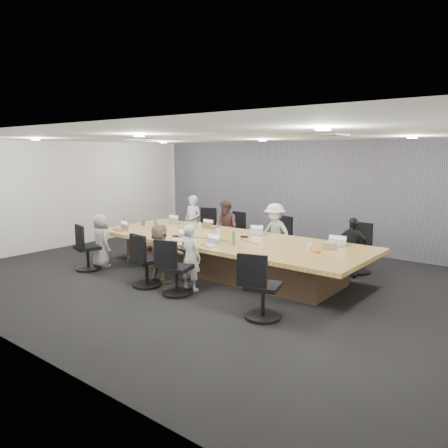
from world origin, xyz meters
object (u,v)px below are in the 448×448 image
Objects in this scene: snack_packet at (315,251)px; chair_7 at (263,291)px; chair_6 at (177,272)px; bottle_green_right at (233,238)px; canvas_bag at (330,246)px; chair_4 at (88,251)px; bottle_clear at (200,228)px; chair_1 at (234,236)px; chair_3 at (358,252)px; laptop_0 at (178,222)px; person_5 at (160,253)px; stapler at (193,239)px; laptop_6 at (210,245)px; bottle_green_left at (156,220)px; chair_5 at (146,264)px; person_1 at (226,227)px; mug_brown at (143,223)px; conference_table at (227,254)px; laptop_2 at (261,234)px; laptop_3 at (341,245)px; chair_2 at (282,242)px; laptop_4 at (121,230)px; person_3 at (352,247)px; laptop_1 at (212,227)px; person_0 at (193,222)px; person_4 at (101,241)px; chair_0 at (202,230)px; laptop_5 at (180,240)px; person_2 at (275,233)px; person_6 at (190,257)px.

chair_7 is at bearing -91.15° from snack_packet.
chair_6 is 1.35m from bottle_green_right.
canvas_bag is (1.94, 2.03, 0.39)m from chair_6.
bottle_green_right is (3.00, 1.22, 0.46)m from chair_4.
chair_1 is at bearing 98.59° from bottle_clear.
chair_3 is 4.47m from laptop_0.
person_5 reaches higher than stapler.
chair_6 reaches higher than snack_packet.
bottle_green_left reaches higher than laptop_6.
chair_5 is 5.16× the size of snack_packet.
person_1 is (1.38, 3.05, 0.26)m from chair_4.
mug_brown is (-1.81, -0.07, -0.06)m from bottle_clear.
canvas_bag reaches higher than conference_table.
chair_1 is at bearing 93.25° from person_1.
conference_table is 20.35× the size of laptop_2.
laptop_0 is 1.17× the size of bottle_green_right.
chair_3 reaches higher than laptop_0.
laptop_3 is at bearing 20.31° from conference_table.
laptop_4 is at bearing 56.56° from chair_2.
stapler is at bearing 28.03° from laptop_3.
bottle_green_left reaches higher than chair_2.
person_3 is 10.07× the size of mug_brown.
laptop_1 is (-0.49, 2.50, 0.32)m from chair_5.
snack_packet reaches higher than conference_table.
person_0 is at bearing -8.24° from laptop_3.
chair_6 is at bearing 50.86° from laptop_3.
laptop_6 reaches higher than conference_table.
chair_5 is (1.87, 0.00, 0.02)m from chair_4.
person_4 is at bearing -155.01° from person_3.
snack_packet is at bearing 138.26° from chair_0.
laptop_5 is (-2.76, -2.15, 0.14)m from person_3.
chair_0 is 3.20× the size of bottle_green_right.
chair_7 is 3.06m from person_3.
chair_4 is 5.27m from laptop_3.
laptop_5 is (-0.93, -1.60, 0.00)m from laptop_2.
chair_2 is at bearing 54.40° from laptop_4.
chair_5 is 3.13m from snack_packet.
mug_brown is (-0.18, 0.83, 0.05)m from laptop_4.
conference_table is 1.06m from laptop_5.
laptop_5 is 2.70× the size of mug_brown.
chair_0 is 2.71m from laptop_2.
bottle_green_right is 1.58× the size of snack_packet.
chair_4 is (-2.80, -3.40, -0.00)m from chair_2.
person_1 is 0.98× the size of person_2.
chair_5 reaches higher than laptop_0.
chair_7 is at bearing -15.19° from chair_6.
person_0 is 1.04× the size of person_1.
laptop_5 is 0.27× the size of person_6.
laptop_1 is at bearing 135.50° from stapler.
chair_7 is 7.10× the size of mug_brown.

